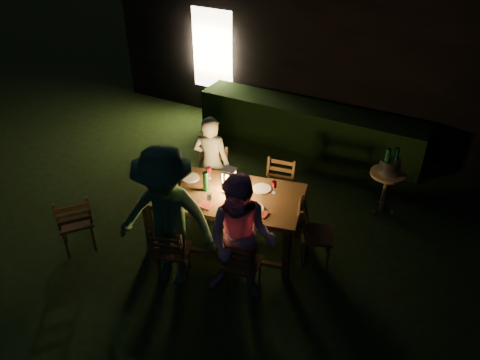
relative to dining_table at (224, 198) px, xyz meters
The scene contains 29 objects.
garden_envelope 5.62m from the dining_table, 85.21° to the left, with size 40.00×40.00×3.20m.
dining_table is the anchor object (origin of this frame).
chair_near_left 1.02m from the dining_table, 107.19° to the right, with size 0.51×0.53×0.89m.
chair_near_right 1.01m from the dining_table, 46.71° to the right, with size 0.46×0.49×0.92m.
chair_far_left 1.01m from the dining_table, 133.42° to the left, with size 0.55×0.57×0.98m.
chair_far_right 1.06m from the dining_table, 67.42° to the left, with size 0.47×0.50×0.92m.
chair_end 1.32m from the dining_table, 12.98° to the left, with size 0.55×0.53×0.93m.
chair_spare 2.04m from the dining_table, 148.86° to the right, with size 0.64×0.63×0.98m.
person_house_side 0.94m from the dining_table, 131.82° to the left, with size 0.55×0.36×1.50m, color beige.
person_opp_right 0.94m from the dining_table, 48.18° to the right, with size 0.81×0.63×1.67m, color #E09AB7.
person_opp_left 0.95m from the dining_table, 105.69° to the right, with size 1.23×0.70×1.90m, color #2E5D39.
lantern 0.25m from the dining_table, 58.06° to the left, with size 0.16×0.16×0.35m.
plate_far_left 0.60m from the dining_table, behind, with size 0.25×0.25×0.01m, color white.
plate_near_left 0.60m from the dining_table, 145.14° to the right, with size 0.25×0.25×0.01m, color white.
plate_far_right 0.51m from the dining_table, 39.12° to the left, with size 0.25×0.25×0.01m, color white.
plate_near_right 0.51m from the dining_table, 12.99° to the right, with size 0.25×0.25×0.01m, color white.
wineglass_a 0.44m from the dining_table, 150.04° to the left, with size 0.06×0.06×0.18m, color #59070F, non-canonical shape.
wineglass_b 0.75m from the dining_table, 157.47° to the right, with size 0.06×0.06×0.18m, color #59070F, non-canonical shape.
wineglass_c 0.44m from the dining_table, 29.96° to the right, with size 0.06×0.06×0.18m, color #59070F, non-canonical shape.
wineglass_d 0.67m from the dining_table, 29.25° to the left, with size 0.06×0.06×0.18m, color #59070F, non-canonical shape.
wineglass_e 0.36m from the dining_table, 95.37° to the right, with size 0.06×0.06×0.18m, color silver, non-canonical shape.
bottle_table 0.34m from the dining_table, 166.94° to the right, with size 0.07×0.07×0.28m, color #0F471E.
napkin_left 0.36m from the dining_table, 102.05° to the right, with size 0.18×0.14×0.01m, color red.
napkin_right 0.63m from the dining_table, 15.55° to the right, with size 0.18×0.14×0.01m, color red.
phone 0.69m from the dining_table, 141.12° to the right, with size 0.14×0.07×0.01m, color black.
side_table 2.47m from the dining_table, 45.70° to the left, with size 0.51×0.51×0.69m.
ice_bucket 2.47m from the dining_table, 45.70° to the left, with size 0.30×0.30×0.22m, color #A5A8AD.
bottle_bucket_a 2.40m from the dining_table, 45.89° to the left, with size 0.07×0.07×0.32m, color #0F471E.
bottle_bucket_b 2.53m from the dining_table, 45.52° to the left, with size 0.07×0.07×0.32m, color #0F471E.
Camera 1 is at (2.06, -3.65, 4.34)m, focal length 35.00 mm.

